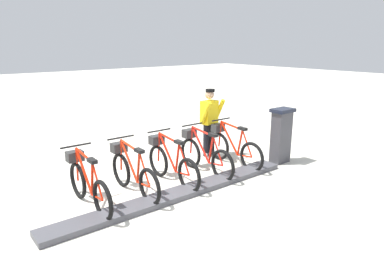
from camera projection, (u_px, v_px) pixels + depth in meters
The scene contains 9 objects.
ground_plane at pixel (180, 196), 6.43m from camera, with size 60.00×60.00×0.00m, color beige.
dock_rail_base at pixel (180, 193), 6.41m from camera, with size 0.44×5.10×0.10m, color #47474C.
payment_kiosk at pixel (281, 135), 8.06m from camera, with size 0.36×0.52×1.28m.
bike_docked_0 at pixel (232, 147), 7.95m from camera, with size 1.72×0.54×1.02m.
bike_docked_1 at pixel (204, 154), 7.44m from camera, with size 1.72×0.54×1.02m.
bike_docked_2 at pixel (171, 162), 6.92m from camera, with size 1.72×0.54×1.02m.
bike_docked_3 at pixel (132, 172), 6.41m from camera, with size 1.72×0.54×1.02m.
bike_docked_4 at pixel (87, 183), 5.89m from camera, with size 1.72×0.54×1.02m.
worker_near_rack at pixel (209, 120), 8.46m from camera, with size 0.49×0.67×1.66m.
Camera 1 is at (-4.77, 3.51, 2.73)m, focal length 32.63 mm.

